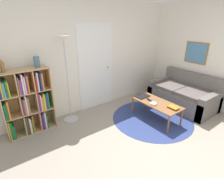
% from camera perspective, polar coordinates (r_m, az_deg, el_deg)
% --- Properties ---
extents(ground_plane, '(14.00, 14.00, 0.00)m').
position_cam_1_polar(ground_plane, '(3.23, 17.75, -20.50)').
color(ground_plane, gray).
extents(wall_back, '(7.65, 0.11, 2.60)m').
position_cam_1_polar(wall_back, '(4.27, -6.53, 10.44)').
color(wall_back, silver).
rests_on(wall_back, ground_plane).
extents(wall_right, '(0.08, 5.34, 2.60)m').
position_cam_1_polar(wall_right, '(5.12, 24.91, 10.63)').
color(wall_right, silver).
rests_on(wall_right, ground_plane).
extents(rug, '(1.81, 1.81, 0.01)m').
position_cam_1_polar(rug, '(4.20, 12.90, -9.07)').
color(rug, navy).
rests_on(rug, ground_plane).
extents(bookshelf, '(0.90, 0.34, 1.29)m').
position_cam_1_polar(bookshelf, '(3.75, -25.87, -3.61)').
color(bookshelf, tan).
rests_on(bookshelf, ground_plane).
extents(floor_lamp, '(0.32, 0.32, 1.84)m').
position_cam_1_polar(floor_lamp, '(3.65, -14.99, 9.75)').
color(floor_lamp, '#B7B7BC').
rests_on(floor_lamp, ground_plane).
extents(couch, '(0.92, 1.58, 0.85)m').
position_cam_1_polar(couch, '(4.94, 22.38, -1.73)').
color(couch, '#66605B').
rests_on(couch, ground_plane).
extents(coffee_table, '(0.52, 1.12, 0.42)m').
position_cam_1_polar(coffee_table, '(4.03, 14.19, -4.52)').
color(coffee_table, brown).
rests_on(coffee_table, ground_plane).
extents(laptop, '(0.34, 0.26, 0.02)m').
position_cam_1_polar(laptop, '(4.24, 9.83, -2.10)').
color(laptop, black).
rests_on(laptop, coffee_table).
extents(bowl, '(0.14, 0.14, 0.04)m').
position_cam_1_polar(bowl, '(3.88, 13.34, -4.57)').
color(bowl, silver).
rests_on(bowl, coffee_table).
extents(book_stack_on_table, '(0.15, 0.21, 0.04)m').
position_cam_1_polar(book_stack_on_table, '(3.84, 19.38, -5.58)').
color(book_stack_on_table, black).
rests_on(book_stack_on_table, coffee_table).
extents(remote, '(0.08, 0.16, 0.02)m').
position_cam_1_polar(remote, '(4.07, 12.05, -3.33)').
color(remote, black).
rests_on(remote, coffee_table).
extents(bottle_middle, '(0.07, 0.07, 0.21)m').
position_cam_1_polar(bottle_middle, '(3.52, -32.17, 6.27)').
color(bottle_middle, olive).
rests_on(bottle_middle, bookshelf).
extents(vase_on_shelf, '(0.11, 0.11, 0.21)m').
position_cam_1_polar(vase_on_shelf, '(3.58, -23.36, 8.31)').
color(vase_on_shelf, slate).
rests_on(vase_on_shelf, bookshelf).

